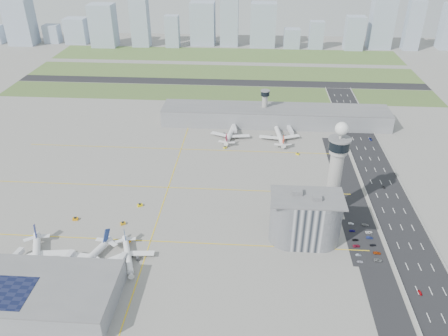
# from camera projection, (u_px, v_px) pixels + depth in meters

# --- Properties ---
(ground) EXTENTS (1000.00, 1000.00, 0.00)m
(ground) POSITION_uv_depth(u_px,v_px,m) (220.00, 214.00, 286.65)
(ground) COLOR gray
(grass_strip_0) EXTENTS (480.00, 50.00, 0.08)m
(grass_strip_0) POSITION_uv_depth(u_px,v_px,m) (218.00, 93.00, 482.07)
(grass_strip_0) COLOR #435C2B
(grass_strip_0) RESTS_ON ground
(grass_strip_1) EXTENTS (480.00, 60.00, 0.08)m
(grass_strip_1) POSITION_uv_depth(u_px,v_px,m) (223.00, 72.00, 546.83)
(grass_strip_1) COLOR #4C6831
(grass_strip_1) RESTS_ON ground
(grass_strip_2) EXTENTS (480.00, 70.00, 0.08)m
(grass_strip_2) POSITION_uv_depth(u_px,v_px,m) (227.00, 55.00, 615.89)
(grass_strip_2) COLOR #566F34
(grass_strip_2) RESTS_ON ground
(runway) EXTENTS (480.00, 22.00, 0.10)m
(runway) POSITION_uv_depth(u_px,v_px,m) (220.00, 82.00, 514.01)
(runway) COLOR black
(runway) RESTS_ON ground
(highway) EXTENTS (28.00, 500.00, 0.10)m
(highway) POSITION_uv_depth(u_px,v_px,m) (399.00, 222.00, 279.80)
(highway) COLOR black
(highway) RESTS_ON ground
(barrier_left) EXTENTS (0.60, 500.00, 1.20)m
(barrier_left) POSITION_uv_depth(u_px,v_px,m) (377.00, 220.00, 280.36)
(barrier_left) COLOR #9E9E99
(barrier_left) RESTS_ON ground
(barrier_right) EXTENTS (0.60, 500.00, 1.20)m
(barrier_right) POSITION_uv_depth(u_px,v_px,m) (421.00, 222.00, 278.69)
(barrier_right) COLOR #9E9E99
(barrier_right) RESTS_ON ground
(landside_road) EXTENTS (18.00, 260.00, 0.08)m
(landside_road) POSITION_uv_depth(u_px,v_px,m) (363.00, 230.00, 272.66)
(landside_road) COLOR black
(landside_road) RESTS_ON ground
(parking_lot) EXTENTS (20.00, 44.00, 0.10)m
(parking_lot) POSITION_uv_depth(u_px,v_px,m) (363.00, 242.00, 262.41)
(parking_lot) COLOR black
(parking_lot) RESTS_ON ground
(taxiway_line_h_0) EXTENTS (260.00, 0.60, 0.01)m
(taxiway_line_h_0) POSITION_uv_depth(u_px,v_px,m) (151.00, 241.00, 263.12)
(taxiway_line_h_0) COLOR yellow
(taxiway_line_h_0) RESTS_ON ground
(taxiway_line_h_1) EXTENTS (260.00, 0.60, 0.01)m
(taxiway_line_h_1) POSITION_uv_depth(u_px,v_px,m) (168.00, 188.00, 314.93)
(taxiway_line_h_1) COLOR yellow
(taxiway_line_h_1) RESTS_ON ground
(taxiway_line_h_2) EXTENTS (260.00, 0.60, 0.01)m
(taxiway_line_h_2) POSITION_uv_depth(u_px,v_px,m) (181.00, 149.00, 366.73)
(taxiway_line_h_2) COLOR yellow
(taxiway_line_h_2) RESTS_ON ground
(taxiway_line_v) EXTENTS (0.60, 260.00, 0.01)m
(taxiway_line_v) POSITION_uv_depth(u_px,v_px,m) (168.00, 188.00, 314.93)
(taxiway_line_v) COLOR yellow
(taxiway_line_v) RESTS_ON ground
(control_tower) EXTENTS (14.00, 14.00, 64.50)m
(control_tower) POSITION_uv_depth(u_px,v_px,m) (336.00, 166.00, 271.73)
(control_tower) COLOR #ADAAA5
(control_tower) RESTS_ON ground
(secondary_tower) EXTENTS (8.60, 8.60, 31.90)m
(secondary_tower) POSITION_uv_depth(u_px,v_px,m) (265.00, 104.00, 404.95)
(secondary_tower) COLOR #ADAAA5
(secondary_tower) RESTS_ON ground
(admin_building) EXTENTS (42.00, 24.00, 33.50)m
(admin_building) POSITION_uv_depth(u_px,v_px,m) (305.00, 219.00, 256.91)
(admin_building) COLOR #B2B2B7
(admin_building) RESTS_ON ground
(terminal_pier) EXTENTS (210.00, 32.00, 15.80)m
(terminal_pier) POSITION_uv_depth(u_px,v_px,m) (275.00, 116.00, 408.10)
(terminal_pier) COLOR gray
(terminal_pier) RESTS_ON ground
(near_terminal) EXTENTS (84.00, 42.00, 13.00)m
(near_terminal) POSITION_uv_depth(u_px,v_px,m) (32.00, 294.00, 217.85)
(near_terminal) COLOR gray
(near_terminal) RESTS_ON ground
(airplane_near_a) EXTENTS (51.41, 54.87, 12.26)m
(airplane_near_a) POSITION_uv_depth(u_px,v_px,m) (35.00, 254.00, 243.57)
(airplane_near_a) COLOR white
(airplane_near_a) RESTS_ON ground
(airplane_near_b) EXTENTS (48.81, 52.55, 11.91)m
(airplane_near_b) POSITION_uv_depth(u_px,v_px,m) (86.00, 258.00, 241.47)
(airplane_near_b) COLOR white
(airplane_near_b) RESTS_ON ground
(airplane_near_c) EXTENTS (40.90, 44.03, 9.98)m
(airplane_near_c) POSITION_uv_depth(u_px,v_px,m) (128.00, 254.00, 245.66)
(airplane_near_c) COLOR white
(airplane_near_c) RESTS_ON ground
(airplane_far_a) EXTENTS (40.07, 45.44, 11.58)m
(airplane_far_a) POSITION_uv_depth(u_px,v_px,m) (230.00, 131.00, 383.93)
(airplane_far_a) COLOR white
(airplane_far_a) RESTS_ON ground
(airplane_far_b) EXTENTS (40.99, 46.51, 11.87)m
(airplane_far_b) POSITION_uv_depth(u_px,v_px,m) (279.00, 133.00, 380.55)
(airplane_far_b) COLOR white
(airplane_far_b) RESTS_ON ground
(jet_bridge_near_0) EXTENTS (5.39, 14.31, 5.70)m
(jet_bridge_near_0) POSITION_uv_depth(u_px,v_px,m) (7.00, 267.00, 239.27)
(jet_bridge_near_0) COLOR silver
(jet_bridge_near_0) RESTS_ON ground
(jet_bridge_near_1) EXTENTS (5.39, 14.31, 5.70)m
(jet_bridge_near_1) POSITION_uv_depth(u_px,v_px,m) (60.00, 270.00, 237.49)
(jet_bridge_near_1) COLOR silver
(jet_bridge_near_1) RESTS_ON ground
(jet_bridge_near_2) EXTENTS (5.39, 14.31, 5.70)m
(jet_bridge_near_2) POSITION_uv_depth(u_px,v_px,m) (114.00, 273.00, 235.71)
(jet_bridge_near_2) COLOR silver
(jet_bridge_near_2) RESTS_ON ground
(jet_bridge_far_0) EXTENTS (5.39, 14.31, 5.70)m
(jet_bridge_far_0) POSITION_uv_depth(u_px,v_px,m) (233.00, 127.00, 399.07)
(jet_bridge_far_0) COLOR silver
(jet_bridge_far_0) RESTS_ON ground
(jet_bridge_far_1) EXTENTS (5.39, 14.31, 5.70)m
(jet_bridge_far_1) POSITION_uv_depth(u_px,v_px,m) (288.00, 128.00, 396.10)
(jet_bridge_far_1) COLOR silver
(jet_bridge_far_1) RESTS_ON ground
(tug_0) EXTENTS (3.57, 2.63, 1.95)m
(tug_0) POSITION_uv_depth(u_px,v_px,m) (75.00, 219.00, 280.98)
(tug_0) COLOR orange
(tug_0) RESTS_ON ground
(tug_1) EXTENTS (3.84, 3.47, 1.85)m
(tug_1) POSITION_uv_depth(u_px,v_px,m) (123.00, 223.00, 276.87)
(tug_1) COLOR gold
(tug_1) RESTS_ON ground
(tug_2) EXTENTS (3.13, 3.66, 1.80)m
(tug_2) POSITION_uv_depth(u_px,v_px,m) (128.00, 241.00, 261.49)
(tug_2) COLOR orange
(tug_2) RESTS_ON ground
(tug_3) EXTENTS (4.01, 3.59, 1.93)m
(tug_3) POSITION_uv_depth(u_px,v_px,m) (140.00, 205.00, 294.37)
(tug_3) COLOR yellow
(tug_3) RESTS_ON ground
(tug_4) EXTENTS (3.53, 3.69, 1.77)m
(tug_4) POSITION_uv_depth(u_px,v_px,m) (225.00, 147.00, 367.63)
(tug_4) COLOR yellow
(tug_4) RESTS_ON ground
(tug_5) EXTENTS (3.42, 3.12, 1.64)m
(tug_5) POSITION_uv_depth(u_px,v_px,m) (298.00, 154.00, 357.98)
(tug_5) COLOR yellow
(tug_5) RESTS_ON ground
(car_lot_0) EXTENTS (3.46, 1.52, 1.16)m
(car_lot_0) POSITION_uv_depth(u_px,v_px,m) (360.00, 262.00, 246.58)
(car_lot_0) COLOR silver
(car_lot_0) RESTS_ON ground
(car_lot_1) EXTENTS (3.37, 1.39, 1.09)m
(car_lot_1) POSITION_uv_depth(u_px,v_px,m) (359.00, 255.00, 251.53)
(car_lot_1) COLOR #919BAA
(car_lot_1) RESTS_ON ground
(car_lot_2) EXTENTS (4.46, 2.49, 1.18)m
(car_lot_2) POSITION_uv_depth(u_px,v_px,m) (356.00, 246.00, 258.36)
(car_lot_2) COLOR maroon
(car_lot_2) RESTS_ON ground
(car_lot_3) EXTENTS (3.96, 2.08, 1.10)m
(car_lot_3) POSITION_uv_depth(u_px,v_px,m) (356.00, 240.00, 263.27)
(car_lot_3) COLOR black
(car_lot_3) RESTS_ON ground
(car_lot_4) EXTENTS (3.74, 1.62, 1.26)m
(car_lot_4) POSITION_uv_depth(u_px,v_px,m) (352.00, 231.00, 270.80)
(car_lot_4) COLOR navy
(car_lot_4) RESTS_ON ground
(car_lot_5) EXTENTS (3.51, 1.56, 1.12)m
(car_lot_5) POSITION_uv_depth(u_px,v_px,m) (351.00, 224.00, 277.10)
(car_lot_5) COLOR silver
(car_lot_5) RESTS_ON ground
(car_lot_6) EXTENTS (4.70, 2.45, 1.26)m
(car_lot_6) POSITION_uv_depth(u_px,v_px,m) (378.00, 260.00, 247.58)
(car_lot_6) COLOR gray
(car_lot_6) RESTS_ON ground
(car_lot_7) EXTENTS (4.44, 1.87, 1.28)m
(car_lot_7) POSITION_uv_depth(u_px,v_px,m) (377.00, 253.00, 252.88)
(car_lot_7) COLOR #A4370B
(car_lot_7) RESTS_ON ground
(car_lot_8) EXTENTS (3.79, 1.94, 1.24)m
(car_lot_8) POSITION_uv_depth(u_px,v_px,m) (373.00, 245.00, 259.03)
(car_lot_8) COLOR black
(car_lot_8) RESTS_ON ground
(car_lot_9) EXTENTS (4.03, 1.58, 1.31)m
(car_lot_9) POSITION_uv_depth(u_px,v_px,m) (370.00, 238.00, 264.87)
(car_lot_9) COLOR navy
(car_lot_9) RESTS_ON ground
(car_lot_10) EXTENTS (4.75, 2.55, 1.27)m
(car_lot_10) POSITION_uv_depth(u_px,v_px,m) (369.00, 232.00, 269.35)
(car_lot_10) COLOR white
(car_lot_10) RESTS_ON ground
(car_lot_11) EXTENTS (4.19, 1.78, 1.21)m
(car_lot_11) POSITION_uv_depth(u_px,v_px,m) (365.00, 225.00, 275.98)
(car_lot_11) COLOR gray
(car_lot_11) RESTS_ON ground
(car_hw_0) EXTENTS (1.88, 3.58, 1.16)m
(car_hw_0) POSITION_uv_depth(u_px,v_px,m) (420.00, 293.00, 226.29)
(car_hw_0) COLOR #B60912
(car_hw_0) RESTS_ON ground
(car_hw_1) EXTENTS (1.51, 3.46, 1.11)m
(car_hw_1) POSITION_uv_depth(u_px,v_px,m) (384.00, 187.00, 314.28)
(car_hw_1) COLOR black
(car_hw_1) RESTS_ON ground
(car_hw_2) EXTENTS (2.50, 4.88, 1.32)m
(car_hw_2) POSITION_uv_depth(u_px,v_px,m) (371.00, 139.00, 381.49)
(car_hw_2) COLOR navy
(car_hw_2) RESTS_ON ground
(car_hw_4) EXTENTS (1.51, 3.71, 1.26)m
(car_hw_4) POSITION_uv_depth(u_px,v_px,m) (341.00, 111.00, 435.76)
(car_hw_4) COLOR #A4A5AC
(car_hw_4) RESTS_ON ground
(skyline_bldg_1) EXTENTS (37.63, 30.10, 65.60)m
(skyline_bldg_1) POSITION_uv_depth(u_px,v_px,m) (20.00, 22.00, 650.42)
(skyline_bldg_1) COLOR #9EADC1
(skyline_bldg_1) RESTS_ON ground
(skyline_bldg_2) EXTENTS (22.81, 18.25, 26.79)m
(skyline_bldg_2) POSITION_uv_depth(u_px,v_px,m) (52.00, 34.00, 668.61)
(skyline_bldg_2) COLOR #9EADC1
(skyline_bldg_2) RESTS_ON ground
(skyline_bldg_3) EXTENTS (32.30, 25.84, 36.93)m
(skyline_bldg_3) POSITION_uv_depth(u_px,v_px,m) (77.00, 31.00, 664.80)
(skyline_bldg_3) COLOR #9EADC1
(skyline_bldg_3) RESTS_ON ground
(skyline_bldg_4) EXTENTS (35.81, 28.65, 60.36)m
(skyline_bldg_4) POSITION_uv_depth(u_px,v_px,m) (103.00, 25.00, 642.13)
(skyline_bldg_4) COLOR #9EADC1
(skyline_bldg_4) RESTS_ON ground
(skyline_bldg_5) EXTENTS (25.49, 20.39, 66.89)m
(skyline_bldg_5) POSITION_uv_depth(u_px,v_px,m) (140.00, 23.00, 641.13)
(skyline_bldg_5) COLOR #9EADC1
(skyline_bldg_5) RESTS_ON ground
(skyline_bldg_6) EXTENTS (20.04, 16.03, 45.20)m
(skyline_bldg_6) POSITION_uv_depth(u_px,v_px,m) (172.00, 31.00, 642.22)
(skyline_bldg_6) COLOR #9EADC1
(skyline_bldg_6) RESTS_ON ground
(skyline_bldg_7) EXTENTS (35.76, 28.61, 61.22)m
(skyline_bldg_7) POSITION_uv_depth(u_px,v_px,m) (203.00, 23.00, 652.04)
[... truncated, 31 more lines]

